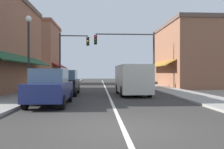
{
  "coord_description": "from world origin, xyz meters",
  "views": [
    {
      "loc": [
        -0.69,
        -6.66,
        1.58
      ],
      "look_at": [
        0.39,
        12.96,
        1.44
      ],
      "focal_mm": 38.26,
      "sensor_mm": 36.0,
      "label": 1
    }
  ],
  "objects_px": {
    "traffic_signal_mast_arm": "(133,49)",
    "traffic_signal_left_corner": "(70,52)",
    "parked_car_nearest_left": "(50,87)",
    "street_lamp_left_near": "(29,43)",
    "parked_car_second_left": "(66,83)",
    "van_in_lane": "(132,79)"
  },
  "relations": [
    {
      "from": "traffic_signal_mast_arm",
      "to": "traffic_signal_left_corner",
      "type": "distance_m",
      "value": 6.73
    },
    {
      "from": "parked_car_nearest_left",
      "to": "street_lamp_left_near",
      "type": "bearing_deg",
      "value": 124.1
    },
    {
      "from": "traffic_signal_mast_arm",
      "to": "street_lamp_left_near",
      "type": "distance_m",
      "value": 11.91
    },
    {
      "from": "parked_car_nearest_left",
      "to": "parked_car_second_left",
      "type": "relative_size",
      "value": 1.0
    },
    {
      "from": "traffic_signal_left_corner",
      "to": "street_lamp_left_near",
      "type": "distance_m",
      "value": 11.23
    },
    {
      "from": "traffic_signal_left_corner",
      "to": "street_lamp_left_near",
      "type": "relative_size",
      "value": 1.17
    },
    {
      "from": "traffic_signal_left_corner",
      "to": "traffic_signal_mast_arm",
      "type": "bearing_deg",
      "value": -16.67
    },
    {
      "from": "traffic_signal_left_corner",
      "to": "street_lamp_left_near",
      "type": "xyz_separation_m",
      "value": [
        -1.03,
        -11.17,
        -0.49
      ]
    },
    {
      "from": "parked_car_second_left",
      "to": "traffic_signal_left_corner",
      "type": "bearing_deg",
      "value": 94.1
    },
    {
      "from": "parked_car_nearest_left",
      "to": "street_lamp_left_near",
      "type": "xyz_separation_m",
      "value": [
        -1.77,
        2.59,
        2.43
      ]
    },
    {
      "from": "traffic_signal_mast_arm",
      "to": "van_in_lane",
      "type": "bearing_deg",
      "value": -98.46
    },
    {
      "from": "parked_car_nearest_left",
      "to": "parked_car_second_left",
      "type": "xyz_separation_m",
      "value": [
        -0.02,
        5.47,
        0.0
      ]
    },
    {
      "from": "van_in_lane",
      "to": "traffic_signal_left_corner",
      "type": "xyz_separation_m",
      "value": [
        -5.46,
        8.55,
        2.65
      ]
    },
    {
      "from": "parked_car_nearest_left",
      "to": "parked_car_second_left",
      "type": "height_order",
      "value": "same"
    },
    {
      "from": "parked_car_nearest_left",
      "to": "traffic_signal_left_corner",
      "type": "distance_m",
      "value": 14.09
    },
    {
      "from": "van_in_lane",
      "to": "traffic_signal_mast_arm",
      "type": "xyz_separation_m",
      "value": [
        0.99,
        6.62,
        2.78
      ]
    },
    {
      "from": "parked_car_nearest_left",
      "to": "traffic_signal_mast_arm",
      "type": "relative_size",
      "value": 0.68
    },
    {
      "from": "van_in_lane",
      "to": "traffic_signal_mast_arm",
      "type": "relative_size",
      "value": 0.86
    },
    {
      "from": "van_in_lane",
      "to": "parked_car_nearest_left",
      "type": "bearing_deg",
      "value": -133.73
    },
    {
      "from": "parked_car_second_left",
      "to": "van_in_lane",
      "type": "height_order",
      "value": "van_in_lane"
    },
    {
      "from": "traffic_signal_mast_arm",
      "to": "parked_car_second_left",
      "type": "bearing_deg",
      "value": -131.99
    },
    {
      "from": "parked_car_nearest_left",
      "to": "traffic_signal_mast_arm",
      "type": "xyz_separation_m",
      "value": [
        5.71,
        11.83,
        3.05
      ]
    }
  ]
}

